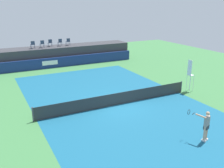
{
  "coord_description": "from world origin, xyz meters",
  "views": [
    {
      "loc": [
        -8.53,
        -15.82,
        7.44
      ],
      "look_at": [
        0.57,
        2.0,
        1.0
      ],
      "focal_mm": 41.13,
      "sensor_mm": 36.0,
      "label": 1
    }
  ],
  "objects": [
    {
      "name": "spectator_chair_left",
      "position": [
        -2.09,
        15.05,
        2.69
      ],
      "size": [
        0.45,
        0.45,
        0.89
      ],
      "color": "#2D3D56",
      "rests_on": "spectator_platform"
    },
    {
      "name": "spectator_chair_far_left",
      "position": [
        -3.2,
        14.99,
        2.69
      ],
      "size": [
        0.44,
        0.44,
        0.89
      ],
      "color": "#2D3D56",
      "rests_on": "spectator_platform"
    },
    {
      "name": "spectator_chair_far_right",
      "position": [
        1.2,
        15.35,
        2.69
      ],
      "size": [
        0.45,
        0.45,
        0.89
      ],
      "color": "#2D3D56",
      "rests_on": "spectator_platform"
    },
    {
      "name": "court_inner",
      "position": [
        0.0,
        0.0,
        0.0
      ],
      "size": [
        12.0,
        22.0,
        0.0
      ],
      "primitive_type": "cube",
      "color": "#16597A",
      "rests_on": "ground"
    },
    {
      "name": "spectator_chair_right",
      "position": [
        0.15,
        15.34,
        2.69
      ],
      "size": [
        0.45,
        0.45,
        0.89
      ],
      "color": "#2D3D56",
      "rests_on": "spectator_platform"
    },
    {
      "name": "tennis_player",
      "position": [
        1.89,
        -6.82,
        0.96
      ],
      "size": [
        0.99,
        1.08,
        1.77
      ],
      "color": "white",
      "rests_on": "court_inner"
    },
    {
      "name": "ground_plane",
      "position": [
        0.0,
        3.0,
        0.0
      ],
      "size": [
        48.0,
        48.0,
        0.0
      ],
      "primitive_type": "plane",
      "color": "#3D7A42"
    },
    {
      "name": "sponsor_wall",
      "position": [
        -0.01,
        13.5,
        0.6
      ],
      "size": [
        18.0,
        0.22,
        1.2
      ],
      "color": "navy",
      "rests_on": "ground"
    },
    {
      "name": "net_post_near",
      "position": [
        -6.2,
        0.0,
        0.5
      ],
      "size": [
        0.1,
        0.1,
        1.0
      ],
      "primitive_type": "cylinder",
      "color": "#4C4C51",
      "rests_on": "ground"
    },
    {
      "name": "spectator_platform",
      "position": [
        0.0,
        15.3,
        1.1
      ],
      "size": [
        18.0,
        2.8,
        2.2
      ],
      "primitive_type": "cube",
      "color": "#38383D",
      "rests_on": "ground"
    },
    {
      "name": "spectator_chair_center",
      "position": [
        -1.04,
        15.48,
        2.69
      ],
      "size": [
        0.44,
        0.44,
        0.89
      ],
      "color": "#2D3D56",
      "rests_on": "spectator_platform"
    },
    {
      "name": "umpire_chair",
      "position": [
        7.06,
        -0.01,
        1.59
      ],
      "size": [
        0.46,
        0.46,
        2.76
      ],
      "color": "white",
      "rests_on": "ground"
    },
    {
      "name": "net_post_far",
      "position": [
        6.2,
        0.0,
        0.5
      ],
      "size": [
        0.1,
        0.1,
        1.0
      ],
      "primitive_type": "cylinder",
      "color": "#4C4C51",
      "rests_on": "ground"
    },
    {
      "name": "tennis_net",
      "position": [
        0.0,
        0.0,
        0.47
      ],
      "size": [
        12.4,
        0.02,
        0.95
      ],
      "primitive_type": "cube",
      "color": "#2D2D2D",
      "rests_on": "ground"
    }
  ]
}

